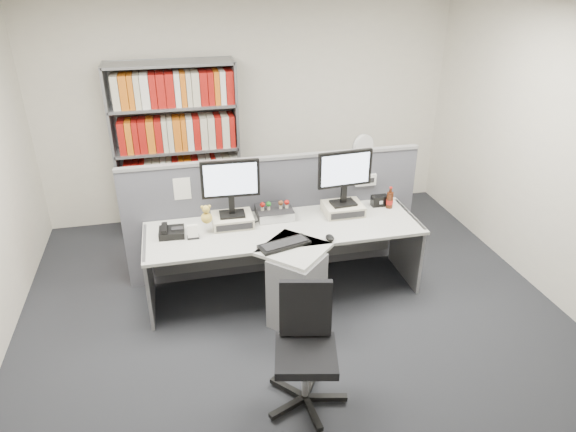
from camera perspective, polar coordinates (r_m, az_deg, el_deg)
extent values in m
plane|color=#292B30|center=(4.64, 1.86, -13.79)|extent=(5.50, 5.50, 0.00)
cube|color=silver|center=(6.45, -4.28, 11.63)|extent=(5.00, 0.04, 2.70)
cube|color=white|center=(3.55, 2.54, 21.64)|extent=(5.00, 5.50, 0.04)
cube|color=#53545E|center=(5.32, -1.45, -0.03)|extent=(3.00, 0.05, 1.25)
cube|color=#96969B|center=(5.06, -1.53, 6.41)|extent=(3.00, 0.07, 0.03)
cube|color=white|center=(5.40, 8.51, 3.93)|extent=(0.22, 0.04, 0.12)
cube|color=white|center=(5.03, -11.55, 3.14)|extent=(0.16, 0.00, 0.22)
cube|color=white|center=(5.05, -7.02, 3.58)|extent=(0.16, 0.00, 0.22)
cube|color=white|center=(5.29, 6.03, 4.73)|extent=(0.16, 0.00, 0.22)
cube|color=#BABBB5|center=(4.90, -0.45, -1.38)|extent=(2.60, 0.80, 0.03)
cube|color=#BABBB5|center=(4.56, 0.65, -3.67)|extent=(0.74, 0.74, 0.03)
cube|color=gray|center=(4.66, 0.98, -8.23)|extent=(0.57, 0.57, 0.69)
cube|color=gray|center=(5.00, -14.99, -6.38)|extent=(0.03, 0.70, 0.72)
cube|color=gray|center=(5.46, 12.82, -3.13)|extent=(0.03, 0.70, 0.72)
cube|color=gray|center=(5.38, -1.27, -2.97)|extent=(2.50, 0.02, 0.45)
cube|color=beige|center=(4.95, -6.11, -0.43)|extent=(0.38, 0.30, 0.10)
cube|color=black|center=(4.82, -5.88, -1.22)|extent=(0.34, 0.01, 0.06)
cube|color=beige|center=(5.17, 6.05, 0.81)|extent=(0.38, 0.30, 0.10)
cube|color=black|center=(5.04, 6.59, 0.09)|extent=(0.34, 0.01, 0.06)
cube|color=black|center=(4.92, -6.15, 0.20)|extent=(0.24, 0.18, 0.02)
cube|color=black|center=(4.88, -6.20, 1.22)|extent=(0.05, 0.03, 0.19)
cube|color=black|center=(4.77, -6.36, 4.08)|extent=(0.54, 0.06, 0.35)
cube|color=#CDDDFF|center=(4.75, -6.32, 3.99)|extent=(0.48, 0.02, 0.30)
cube|color=black|center=(5.14, 6.08, 1.42)|extent=(0.25, 0.19, 0.02)
cube|color=black|center=(5.10, 6.13, 2.41)|extent=(0.06, 0.04, 0.19)
cube|color=black|center=(5.00, 6.28, 5.17)|extent=(0.54, 0.08, 0.36)
cube|color=#CDDDFF|center=(4.98, 6.34, 5.09)|extent=(0.48, 0.04, 0.30)
cube|color=black|center=(5.08, -1.50, 0.40)|extent=(0.34, 0.30, 0.09)
cube|color=silver|center=(4.94, -1.15, -0.36)|extent=(0.34, 0.01, 0.09)
cylinder|color=beige|center=(5.01, -2.81, 0.81)|extent=(0.03, 0.03, 0.03)
sphere|color=#A5140F|center=(4.99, -2.82, 1.25)|extent=(0.05, 0.05, 0.05)
cylinder|color=beige|center=(5.02, -2.14, 0.88)|extent=(0.03, 0.03, 0.03)
sphere|color=#19721E|center=(5.00, -2.15, 1.32)|extent=(0.05, 0.05, 0.05)
cylinder|color=beige|center=(5.04, -0.80, 1.01)|extent=(0.03, 0.03, 0.03)
sphere|color=#593319|center=(5.02, -0.80, 1.45)|extent=(0.05, 0.05, 0.05)
cylinder|color=beige|center=(5.05, -0.13, 1.08)|extent=(0.03, 0.03, 0.03)
sphere|color=#A5140F|center=(5.04, -0.14, 1.51)|extent=(0.05, 0.05, 0.05)
cube|color=black|center=(4.58, -0.41, -3.13)|extent=(0.49, 0.29, 0.03)
cube|color=black|center=(4.58, -0.41, -2.96)|extent=(0.43, 0.23, 0.01)
ellipsoid|color=black|center=(4.68, 4.62, -2.39)|extent=(0.07, 0.12, 0.04)
cube|color=black|center=(4.86, -12.64, -1.77)|extent=(0.24, 0.22, 0.06)
cube|color=black|center=(4.84, -13.42, -1.32)|extent=(0.06, 0.19, 0.04)
cube|color=black|center=(4.84, -12.07, -1.35)|extent=(0.11, 0.07, 0.01)
cube|color=black|center=(4.78, -10.36, -2.27)|extent=(0.11, 0.06, 0.02)
cube|color=white|center=(4.73, -10.41, -1.71)|extent=(0.10, 0.04, 0.11)
cube|color=white|center=(4.77, -10.44, -1.47)|extent=(0.10, 0.04, 0.11)
sphere|color=gold|center=(4.79, -8.92, -0.21)|extent=(0.10, 0.10, 0.10)
sphere|color=gold|center=(4.75, -8.99, 0.74)|extent=(0.07, 0.07, 0.07)
sphere|color=gold|center=(4.74, -9.41, 0.98)|extent=(0.03, 0.03, 0.03)
sphere|color=gold|center=(4.74, -8.61, 1.06)|extent=(0.03, 0.03, 0.03)
cube|color=black|center=(5.38, 10.00, 1.68)|extent=(0.16, 0.09, 0.11)
cylinder|color=#3F190A|center=(5.34, 11.10, 1.72)|extent=(0.07, 0.07, 0.17)
cylinder|color=#A5140F|center=(5.35, 11.08, 1.53)|extent=(0.07, 0.07, 0.05)
cylinder|color=#3F190A|center=(5.30, 11.20, 2.78)|extent=(0.03, 0.03, 0.05)
cylinder|color=#A5140F|center=(5.28, 11.23, 3.07)|extent=(0.03, 0.03, 0.01)
cube|color=gray|center=(6.23, -18.40, 6.42)|extent=(0.03, 0.40, 2.00)
cube|color=gray|center=(6.24, -5.66, 7.69)|extent=(0.03, 0.40, 2.00)
cube|color=gray|center=(6.37, -12.10, 7.65)|extent=(1.40, 0.02, 2.00)
cube|color=gray|center=(6.58, -11.24, -0.97)|extent=(1.38, 0.40, 0.03)
cube|color=gray|center=(6.36, -11.63, 3.03)|extent=(1.38, 0.40, 0.03)
cube|color=gray|center=(6.19, -12.05, 7.27)|extent=(1.38, 0.40, 0.03)
cube|color=gray|center=(6.05, -12.50, 11.74)|extent=(1.38, 0.40, 0.03)
cube|color=gray|center=(5.95, -12.95, 16.02)|extent=(1.38, 0.40, 0.03)
cube|color=#A5140F|center=(6.46, -11.37, 0.44)|extent=(1.24, 0.28, 0.36)
cube|color=orange|center=(6.26, -11.78, 4.55)|extent=(1.24, 0.28, 0.36)
cube|color=beige|center=(6.10, -12.21, 8.91)|extent=(1.24, 0.28, 0.36)
cube|color=white|center=(5.97, -12.68, 13.48)|extent=(1.24, 0.28, 0.36)
cube|color=gray|center=(6.39, 7.79, 1.78)|extent=(0.45, 0.60, 0.70)
cube|color=black|center=(6.07, 8.85, 2.08)|extent=(0.40, 0.02, 0.28)
cube|color=black|center=(6.21, 8.65, -0.61)|extent=(0.40, 0.02, 0.28)
cylinder|color=white|center=(6.25, 7.99, 4.81)|extent=(0.17, 0.17, 0.03)
cylinder|color=white|center=(6.22, 8.05, 5.66)|extent=(0.03, 0.03, 0.17)
cylinder|color=white|center=(6.12, 8.24, 7.56)|extent=(0.28, 0.15, 0.28)
cylinder|color=silver|center=(6.15, 8.15, 7.64)|extent=(0.27, 0.14, 0.28)
cylinder|color=silver|center=(3.99, 1.92, -17.30)|extent=(0.05, 0.05, 0.38)
cube|color=black|center=(3.85, 1.97, -15.04)|extent=(0.53, 0.53, 0.07)
cube|color=black|center=(3.83, 1.93, -10.04)|extent=(0.40, 0.19, 0.44)
cube|color=black|center=(4.14, 4.41, -19.22)|extent=(0.29, 0.11, 0.04)
cylinder|color=black|center=(4.16, 6.08, -19.31)|extent=(0.05, 0.05, 0.03)
cube|color=black|center=(4.25, 2.56, -17.67)|extent=(0.19, 0.27, 0.04)
cylinder|color=black|center=(4.34, 2.98, -16.79)|extent=(0.05, 0.05, 0.03)
cube|color=black|center=(4.20, -0.17, -18.29)|extent=(0.23, 0.25, 0.04)
cylinder|color=black|center=(4.26, -1.48, -17.78)|extent=(0.05, 0.05, 0.03)
cube|color=black|center=(4.06, -0.17, -20.31)|extent=(0.28, 0.16, 0.04)
cylinder|color=black|center=(4.02, -1.59, -21.14)|extent=(0.05, 0.05, 0.03)
cube|color=black|center=(4.02, 2.77, -20.93)|extent=(0.07, 0.29, 0.04)
cylinder|color=black|center=(3.96, 3.40, -22.23)|extent=(0.05, 0.05, 0.03)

